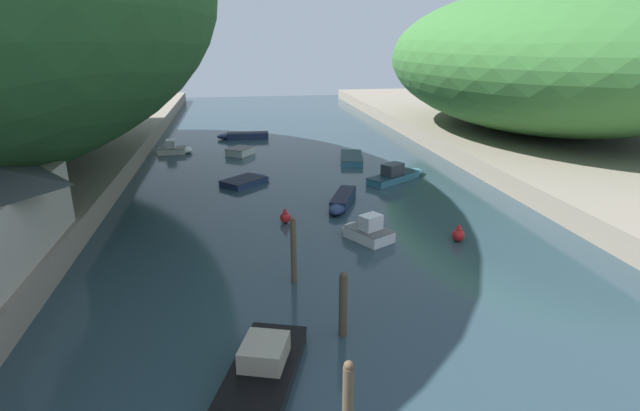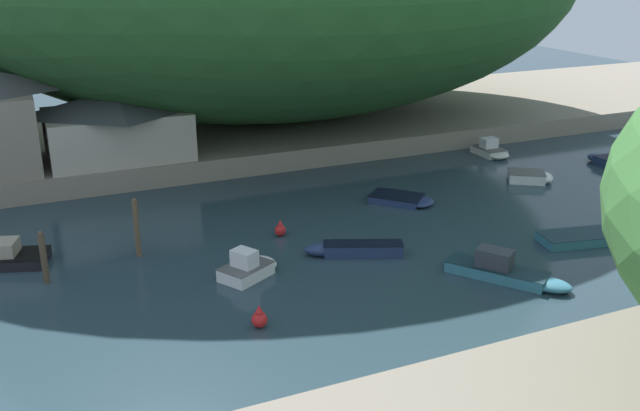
# 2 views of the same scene
# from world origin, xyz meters

# --- Properties ---
(water_surface) EXTENTS (130.00, 130.00, 0.00)m
(water_surface) POSITION_xyz_m (0.00, 30.00, 0.00)
(water_surface) COLOR #283D47
(water_surface) RESTS_ON ground
(left_bank) EXTENTS (22.00, 120.00, 1.53)m
(left_bank) POSITION_xyz_m (-25.07, 30.00, 0.76)
(left_bank) COLOR gray
(left_bank) RESTS_ON ground
(boathouse_shed) EXTENTS (7.48, 10.39, 4.81)m
(boathouse_shed) POSITION_xyz_m (-17.84, 18.54, 4.02)
(boathouse_shed) COLOR #B2A899
(boathouse_shed) RESTS_ON left_bank
(boat_mid_channel) EXTENTS (3.29, 3.63, 0.70)m
(boat_mid_channel) POSITION_xyz_m (-4.91, 44.91, 0.35)
(boat_mid_channel) COLOR white
(boat_mid_channel) RESTS_ON water_surface
(boat_white_cruiser) EXTENTS (3.03, 3.58, 1.52)m
(boat_white_cruiser) POSITION_xyz_m (1.64, 21.71, 0.47)
(boat_white_cruiser) COLOR white
(boat_white_cruiser) RESTS_ON water_surface
(boat_moored_right) EXTENTS (3.31, 1.80, 1.37)m
(boat_moored_right) POSITION_xyz_m (-11.50, 46.35, 0.42)
(boat_moored_right) COLOR silver
(boat_moored_right) RESTS_ON water_surface
(boat_far_upstream) EXTENTS (4.42, 4.32, 0.47)m
(boat_far_upstream) POSITION_xyz_m (-4.68, 34.34, 0.23)
(boat_far_upstream) COLOR navy
(boat_far_upstream) RESTS_ON water_surface
(boat_red_skiff) EXTENTS (6.00, 4.80, 1.47)m
(boat_red_skiff) POSITION_xyz_m (7.34, 33.27, 0.44)
(boat_red_skiff) COLOR teal
(boat_red_skiff) RESTS_ON water_surface
(boat_small_dinghy) EXTENTS (3.10, 6.50, 0.54)m
(boat_small_dinghy) POSITION_xyz_m (5.26, 41.04, 0.27)
(boat_small_dinghy) COLOR teal
(boat_small_dinghy) RESTS_ON water_surface
(boat_far_right_bank) EXTENTS (5.80, 1.65, 0.68)m
(boat_far_right_bank) POSITION_xyz_m (-4.85, 52.77, 0.33)
(boat_far_right_bank) COLOR navy
(boat_far_right_bank) RESTS_ON water_surface
(boat_yellow_tender) EXTENTS (3.06, 5.29, 0.70)m
(boat_yellow_tender) POSITION_xyz_m (1.43, 27.49, 0.35)
(boat_yellow_tender) COLOR navy
(boat_yellow_tender) RESTS_ON water_surface
(mooring_post_second) EXTENTS (0.32, 0.32, 2.73)m
(mooring_post_second) POSITION_xyz_m (-1.73, 12.25, 1.37)
(mooring_post_second) COLOR #4C3D2D
(mooring_post_second) RESTS_ON water_surface
(mooring_post_middle) EXTENTS (0.28, 0.28, 3.29)m
(mooring_post_middle) POSITION_xyz_m (-3.07, 17.02, 1.65)
(mooring_post_middle) COLOR brown
(mooring_post_middle) RESTS_ON water_surface
(channel_buoy_near) EXTENTS (0.71, 0.71, 1.07)m
(channel_buoy_near) POSITION_xyz_m (6.74, 20.42, 0.41)
(channel_buoy_near) COLOR red
(channel_buoy_near) RESTS_ON water_surface
(channel_buoy_far) EXTENTS (0.66, 0.66, 0.99)m
(channel_buoy_far) POSITION_xyz_m (-2.67, 25.00, 0.38)
(channel_buoy_far) COLOR red
(channel_buoy_far) RESTS_ON water_surface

